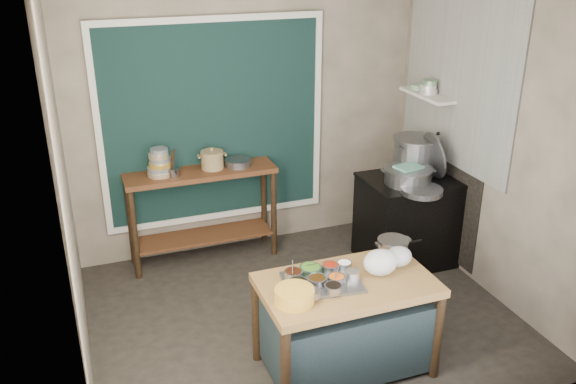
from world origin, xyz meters
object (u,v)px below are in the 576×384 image
object	(u,v)px
stove_block	(409,221)
saucepan	(393,247)
steamer	(408,176)
prep_table	(345,325)
stock_pot	(415,155)
back_counter	(203,215)
ceramic_crock	(212,161)
utensil_cup	(173,172)
condiment_tray	(322,282)
yellow_basin	(294,296)

from	to	relation	value
stove_block	saucepan	size ratio (longest dim) A/B	3.66
stove_block	steamer	world-z (taller)	steamer
prep_table	steamer	xyz separation A→B (m)	(1.19, 1.21, 0.58)
saucepan	stock_pot	bearing A→B (deg)	52.21
stock_pot	steamer	distance (m)	0.32
back_counter	stove_block	world-z (taller)	back_counter
steamer	stock_pot	bearing A→B (deg)	48.13
stock_pot	steamer	bearing A→B (deg)	-131.87
ceramic_crock	saucepan	bearing A→B (deg)	-61.83
ceramic_crock	utensil_cup	bearing A→B (deg)	-170.39
back_counter	condiment_tray	distance (m)	2.06
prep_table	back_counter	bearing A→B (deg)	106.44
condiment_tray	saucepan	world-z (taller)	saucepan
saucepan	steamer	bearing A→B (deg)	53.51
yellow_basin	ceramic_crock	xyz separation A→B (m)	(-0.03, 2.16, 0.23)
ceramic_crock	stock_pot	distance (m)	1.97
utensil_cup	stove_block	bearing A→B (deg)	-17.42
condiment_tray	saucepan	size ratio (longest dim) A/B	2.19
prep_table	stove_block	xyz separation A→B (m)	(1.30, 1.30, 0.05)
yellow_basin	ceramic_crock	bearing A→B (deg)	90.70
condiment_tray	saucepan	distance (m)	0.71
prep_table	back_counter	world-z (taller)	back_counter
ceramic_crock	steamer	bearing A→B (deg)	-26.51
prep_table	stock_pot	world-z (taller)	stock_pot
stock_pot	condiment_tray	bearing A→B (deg)	-138.22
prep_table	utensil_cup	xyz separation A→B (m)	(-0.86, 1.98, 0.61)
stove_block	ceramic_crock	distance (m)	2.02
condiment_tray	stock_pot	xyz separation A→B (m)	(1.58, 1.41, 0.30)
steamer	stove_block	bearing A→B (deg)	38.53
saucepan	prep_table	bearing A→B (deg)	-155.66
back_counter	ceramic_crock	xyz separation A→B (m)	(0.13, 0.01, 0.55)
utensil_cup	prep_table	bearing A→B (deg)	-66.42
condiment_tray	ceramic_crock	xyz separation A→B (m)	(-0.29, 2.01, 0.27)
stove_block	condiment_tray	size ratio (longest dim) A/B	1.67
prep_table	steamer	size ratio (longest dim) A/B	2.67
prep_table	yellow_basin	distance (m)	0.63
back_counter	condiment_tray	size ratio (longest dim) A/B	2.69
back_counter	condiment_tray	xyz separation A→B (m)	(0.42, -2.00, 0.29)
stove_block	condiment_tray	bearing A→B (deg)	-139.44
utensil_cup	stock_pot	size ratio (longest dim) A/B	0.29
saucepan	utensil_cup	xyz separation A→B (m)	(-1.36, 1.74, 0.17)
prep_table	stove_block	world-z (taller)	stove_block
back_counter	stove_block	xyz separation A→B (m)	(1.90, -0.73, -0.05)
steamer	back_counter	bearing A→B (deg)	155.50
utensil_cup	back_counter	bearing A→B (deg)	10.93
stove_block	ceramic_crock	world-z (taller)	ceramic_crock
back_counter	stove_block	bearing A→B (deg)	-21.02
stove_block	yellow_basin	world-z (taller)	yellow_basin
back_counter	utensil_cup	distance (m)	0.58
stove_block	yellow_basin	size ratio (longest dim) A/B	3.34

